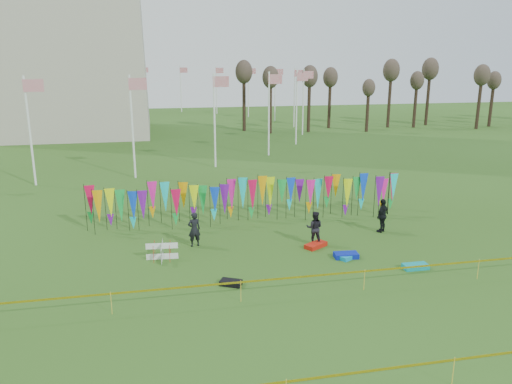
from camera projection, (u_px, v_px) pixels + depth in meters
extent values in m
plane|color=#2B4E16|center=(286.00, 281.00, 21.13)|extent=(160.00, 160.00, 0.00)
cylinder|color=white|center=(294.00, 98.00, 68.26)|extent=(0.16, 0.16, 8.00)
plane|color=#B61328|center=(299.00, 73.00, 67.53)|extent=(1.40, 0.00, 1.40)
cylinder|color=white|center=(275.00, 95.00, 74.93)|extent=(0.16, 0.16, 8.00)
plane|color=#B61328|center=(279.00, 72.00, 74.20)|extent=(1.40, 0.00, 1.40)
cylinder|color=white|center=(248.00, 92.00, 80.78)|extent=(0.16, 0.16, 8.00)
plane|color=#B61328|center=(252.00, 71.00, 80.05)|extent=(1.40, 0.00, 1.40)
cylinder|color=white|center=(216.00, 90.00, 85.39)|extent=(0.16, 0.16, 8.00)
plane|color=#B61328|center=(220.00, 70.00, 84.66)|extent=(1.40, 0.00, 1.40)
cylinder|color=white|center=(181.00, 89.00, 88.47)|extent=(0.16, 0.16, 8.00)
plane|color=#B61328|center=(184.00, 70.00, 87.74)|extent=(1.40, 0.00, 1.40)
cylinder|color=white|center=(142.00, 89.00, 89.80)|extent=(0.16, 0.16, 8.00)
plane|color=#B61328|center=(145.00, 70.00, 89.07)|extent=(1.40, 0.00, 1.40)
cylinder|color=white|center=(101.00, 89.00, 89.28)|extent=(0.16, 0.16, 8.00)
plane|color=#B61328|center=(103.00, 70.00, 88.55)|extent=(1.40, 0.00, 1.40)
cylinder|color=white|center=(57.00, 90.00, 86.96)|extent=(0.16, 0.16, 8.00)
plane|color=#B61328|center=(59.00, 70.00, 86.23)|extent=(1.40, 0.00, 1.40)
cylinder|color=white|center=(11.00, 91.00, 82.99)|extent=(0.16, 0.16, 8.00)
plane|color=#B61328|center=(13.00, 71.00, 82.26)|extent=(1.40, 0.00, 1.40)
cylinder|color=white|center=(30.00, 132.00, 36.29)|extent=(0.16, 0.16, 8.00)
plane|color=#B61328|center=(33.00, 86.00, 35.55)|extent=(1.40, 0.00, 1.40)
cylinder|color=white|center=(132.00, 128.00, 38.61)|extent=(0.16, 0.16, 8.00)
plane|color=#B61328|center=(138.00, 84.00, 37.88)|extent=(1.40, 0.00, 1.40)
cylinder|color=white|center=(215.00, 121.00, 42.57)|extent=(0.16, 0.16, 8.00)
plane|color=#B61328|center=(221.00, 82.00, 41.84)|extent=(1.40, 0.00, 1.40)
cylinder|color=white|center=(269.00, 114.00, 47.92)|extent=(0.16, 0.16, 8.00)
plane|color=#B61328|center=(275.00, 79.00, 47.19)|extent=(1.40, 0.00, 1.40)
cylinder|color=white|center=(297.00, 108.00, 54.28)|extent=(0.16, 0.16, 8.00)
plane|color=#B61328|center=(303.00, 77.00, 53.55)|extent=(1.40, 0.00, 1.40)
cylinder|color=white|center=(303.00, 102.00, 61.22)|extent=(0.16, 0.16, 8.00)
plane|color=#B61328|center=(309.00, 75.00, 60.49)|extent=(1.40, 0.00, 1.40)
cylinder|color=black|center=(85.00, 210.00, 26.88)|extent=(0.03, 0.03, 2.45)
cone|color=#D80C47|center=(90.00, 204.00, 26.85)|extent=(0.64, 0.64, 1.60)
cylinder|color=black|center=(96.00, 210.00, 26.99)|extent=(0.03, 0.03, 2.45)
cone|color=#F2A207|center=(101.00, 203.00, 26.96)|extent=(0.64, 0.64, 1.60)
cylinder|color=black|center=(107.00, 209.00, 27.10)|extent=(0.03, 0.03, 2.45)
cone|color=#E5FF0D|center=(112.00, 203.00, 27.07)|extent=(0.64, 0.64, 1.60)
cylinder|color=black|center=(118.00, 209.00, 27.21)|extent=(0.03, 0.03, 2.45)
cone|color=green|center=(122.00, 202.00, 27.18)|extent=(0.64, 0.64, 1.60)
cylinder|color=black|center=(128.00, 208.00, 27.32)|extent=(0.03, 0.03, 2.45)
cone|color=blue|center=(133.00, 202.00, 27.29)|extent=(0.64, 0.64, 1.60)
cylinder|color=black|center=(139.00, 207.00, 27.43)|extent=(0.03, 0.03, 2.45)
cone|color=#7512A2|center=(143.00, 201.00, 27.40)|extent=(0.64, 0.64, 1.60)
cylinder|color=black|center=(149.00, 207.00, 27.54)|extent=(0.03, 0.03, 2.45)
cone|color=#F01A99|center=(154.00, 200.00, 27.51)|extent=(0.64, 0.64, 1.60)
cylinder|color=black|center=(159.00, 206.00, 27.65)|extent=(0.03, 0.03, 2.45)
cone|color=#0ED3D6|center=(164.00, 200.00, 27.62)|extent=(0.64, 0.64, 1.60)
cylinder|color=black|center=(170.00, 206.00, 27.76)|extent=(0.03, 0.03, 2.45)
cone|color=#D80C47|center=(175.00, 199.00, 27.73)|extent=(0.64, 0.64, 1.60)
cylinder|color=black|center=(180.00, 205.00, 27.87)|extent=(0.03, 0.03, 2.45)
cone|color=#F2A207|center=(185.00, 199.00, 27.84)|extent=(0.64, 0.64, 1.60)
cylinder|color=black|center=(190.00, 204.00, 27.98)|extent=(0.03, 0.03, 2.45)
cone|color=#E5FF0D|center=(195.00, 198.00, 27.95)|extent=(0.64, 0.64, 1.60)
cylinder|color=black|center=(200.00, 204.00, 28.09)|extent=(0.03, 0.03, 2.45)
cone|color=green|center=(205.00, 198.00, 28.06)|extent=(0.64, 0.64, 1.60)
cylinder|color=black|center=(210.00, 203.00, 28.20)|extent=(0.03, 0.03, 2.45)
cone|color=blue|center=(215.00, 197.00, 28.17)|extent=(0.64, 0.64, 1.60)
cylinder|color=black|center=(220.00, 203.00, 28.31)|extent=(0.03, 0.03, 2.45)
cone|color=#7512A2|center=(225.00, 197.00, 28.28)|extent=(0.64, 0.64, 1.60)
cylinder|color=black|center=(230.00, 202.00, 28.42)|extent=(0.03, 0.03, 2.45)
cone|color=#F01A99|center=(234.00, 196.00, 28.39)|extent=(0.64, 0.64, 1.60)
cylinder|color=black|center=(239.00, 202.00, 28.53)|extent=(0.03, 0.03, 2.45)
cone|color=#0ED3D6|center=(244.00, 196.00, 28.50)|extent=(0.64, 0.64, 1.60)
cylinder|color=black|center=(249.00, 201.00, 28.64)|extent=(0.03, 0.03, 2.45)
cone|color=#D80C47|center=(254.00, 195.00, 28.61)|extent=(0.64, 0.64, 1.60)
cylinder|color=black|center=(258.00, 201.00, 28.75)|extent=(0.03, 0.03, 2.45)
cone|color=#F2A207|center=(263.00, 195.00, 28.72)|extent=(0.64, 0.64, 1.60)
cylinder|color=black|center=(268.00, 200.00, 28.86)|extent=(0.03, 0.03, 2.45)
cone|color=#E5FF0D|center=(273.00, 194.00, 28.83)|extent=(0.64, 0.64, 1.60)
cylinder|color=black|center=(277.00, 199.00, 28.97)|extent=(0.03, 0.03, 2.45)
cone|color=green|center=(282.00, 193.00, 28.94)|extent=(0.64, 0.64, 1.60)
cylinder|color=black|center=(287.00, 199.00, 29.08)|extent=(0.03, 0.03, 2.45)
cone|color=blue|center=(291.00, 193.00, 29.05)|extent=(0.64, 0.64, 1.60)
cylinder|color=black|center=(296.00, 198.00, 29.19)|extent=(0.03, 0.03, 2.45)
cone|color=#7512A2|center=(301.00, 192.00, 29.16)|extent=(0.64, 0.64, 1.60)
cylinder|color=black|center=(305.00, 198.00, 29.30)|extent=(0.03, 0.03, 2.45)
cone|color=#F01A99|center=(310.00, 192.00, 29.27)|extent=(0.64, 0.64, 1.60)
cylinder|color=black|center=(314.00, 197.00, 29.41)|extent=(0.03, 0.03, 2.45)
cone|color=#0ED3D6|center=(319.00, 191.00, 29.38)|extent=(0.64, 0.64, 1.60)
cylinder|color=black|center=(323.00, 197.00, 29.52)|extent=(0.03, 0.03, 2.45)
cone|color=#D80C47|center=(328.00, 191.00, 29.49)|extent=(0.64, 0.64, 1.60)
cylinder|color=black|center=(332.00, 196.00, 29.63)|extent=(0.03, 0.03, 2.45)
cone|color=#F2A207|center=(337.00, 191.00, 29.60)|extent=(0.64, 0.64, 1.60)
cylinder|color=black|center=(341.00, 196.00, 29.74)|extent=(0.03, 0.03, 2.45)
cone|color=#E5FF0D|center=(346.00, 190.00, 29.71)|extent=(0.64, 0.64, 1.60)
cylinder|color=black|center=(350.00, 195.00, 29.85)|extent=(0.03, 0.03, 2.45)
cone|color=green|center=(355.00, 190.00, 29.82)|extent=(0.64, 0.64, 1.60)
cylinder|color=black|center=(359.00, 195.00, 29.96)|extent=(0.03, 0.03, 2.45)
cone|color=blue|center=(364.00, 189.00, 29.93)|extent=(0.64, 0.64, 1.60)
cylinder|color=black|center=(368.00, 194.00, 30.07)|extent=(0.03, 0.03, 2.45)
cone|color=#7512A2|center=(372.00, 189.00, 30.04)|extent=(0.64, 0.64, 1.60)
cylinder|color=black|center=(376.00, 194.00, 30.18)|extent=(0.03, 0.03, 2.45)
cone|color=#F01A99|center=(381.00, 188.00, 30.15)|extent=(0.64, 0.64, 1.60)
cylinder|color=black|center=(385.00, 193.00, 30.29)|extent=(0.03, 0.03, 2.45)
cone|color=#0ED3D6|center=(390.00, 188.00, 30.26)|extent=(0.64, 0.64, 1.60)
cylinder|color=black|center=(394.00, 193.00, 30.40)|extent=(0.03, 0.03, 2.45)
cone|color=#D80C47|center=(398.00, 187.00, 30.37)|extent=(0.64, 0.64, 1.60)
cube|color=#DDCC04|center=(296.00, 277.00, 19.57)|extent=(26.00, 0.01, 0.08)
cylinder|color=yellow|center=(112.00, 303.00, 18.29)|extent=(0.02, 0.02, 0.90)
cylinder|color=yellow|center=(246.00, 291.00, 19.27)|extent=(0.02, 0.02, 0.90)
cylinder|color=yellow|center=(367.00, 279.00, 20.25)|extent=(0.02, 0.02, 0.90)
cylinder|color=yellow|center=(476.00, 269.00, 21.23)|extent=(0.02, 0.02, 0.90)
cube|color=#DDCC04|center=(359.00, 372.00, 13.63)|extent=(26.00, 0.01, 0.08)
cylinder|color=yellow|center=(457.00, 371.00, 14.31)|extent=(0.02, 0.02, 0.90)
cylinder|color=#36251B|center=(242.00, 108.00, 63.12)|extent=(0.44, 0.44, 6.40)
ellipsoid|color=#46392F|center=(242.00, 81.00, 62.25)|extent=(1.92, 1.92, 2.56)
cylinder|color=#36251B|center=(273.00, 107.00, 63.90)|extent=(0.44, 0.44, 6.40)
ellipsoid|color=#46392F|center=(273.00, 80.00, 63.04)|extent=(1.92, 1.92, 2.56)
cylinder|color=#36251B|center=(303.00, 106.00, 64.68)|extent=(0.44, 0.44, 6.40)
ellipsoid|color=#46392F|center=(303.00, 80.00, 63.82)|extent=(1.92, 1.92, 2.56)
cylinder|color=#36251B|center=(332.00, 106.00, 65.46)|extent=(0.44, 0.44, 6.40)
ellipsoid|color=#46392F|center=(333.00, 80.00, 64.60)|extent=(1.92, 1.92, 2.56)
cylinder|color=#36251B|center=(360.00, 105.00, 66.25)|extent=(0.44, 0.44, 6.40)
ellipsoid|color=#46392F|center=(362.00, 80.00, 65.38)|extent=(1.92, 1.92, 2.56)
cylinder|color=#36251B|center=(388.00, 105.00, 67.03)|extent=(0.44, 0.44, 6.40)
ellipsoid|color=#46392F|center=(390.00, 79.00, 66.17)|extent=(1.92, 1.92, 2.56)
cylinder|color=#36251B|center=(416.00, 104.00, 67.81)|extent=(0.44, 0.44, 6.40)
ellipsoid|color=#46392F|center=(418.00, 79.00, 66.95)|extent=(1.92, 1.92, 2.56)
cylinder|color=#36251B|center=(442.00, 104.00, 68.59)|extent=(0.44, 0.44, 6.40)
ellipsoid|color=#46392F|center=(445.00, 79.00, 67.73)|extent=(1.92, 1.92, 2.56)
cylinder|color=#36251B|center=(468.00, 103.00, 69.38)|extent=(0.44, 0.44, 6.40)
ellipsoid|color=#46392F|center=(471.00, 79.00, 68.51)|extent=(1.92, 1.92, 2.56)
cylinder|color=#36251B|center=(494.00, 103.00, 70.16)|extent=(0.44, 0.44, 6.40)
ellipsoid|color=#46392F|center=(497.00, 78.00, 69.30)|extent=(1.92, 1.92, 2.56)
cylinder|color=red|center=(154.00, 255.00, 22.89)|extent=(0.02, 0.02, 0.84)
cylinder|color=red|center=(170.00, 253.00, 23.04)|extent=(0.02, 0.02, 0.84)
cylinder|color=red|center=(154.00, 249.00, 23.59)|extent=(0.02, 0.02, 0.84)
cylinder|color=red|center=(170.00, 248.00, 23.73)|extent=(0.02, 0.02, 0.84)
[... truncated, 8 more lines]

